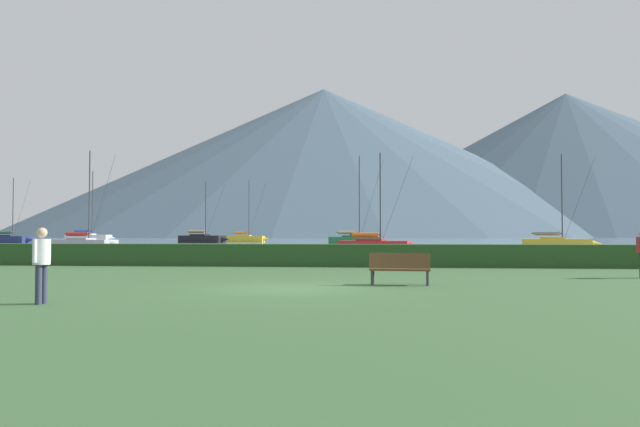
# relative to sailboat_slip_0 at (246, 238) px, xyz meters

# --- Properties ---
(ground_plane) EXTENTS (1000.00, 1000.00, 0.00)m
(ground_plane) POSITION_rel_sailboat_slip_0_xyz_m (20.15, -84.37, -0.61)
(ground_plane) COLOR #385B33
(harbor_water) EXTENTS (320.00, 246.00, 0.00)m
(harbor_water) POSITION_rel_sailboat_slip_0_xyz_m (20.15, 52.63, -0.61)
(harbor_water) COLOR slate
(harbor_water) RESTS_ON ground_plane
(hedge_line) EXTENTS (80.00, 1.20, 1.02)m
(hedge_line) POSITION_rel_sailboat_slip_0_xyz_m (20.15, -73.37, -0.11)
(hedge_line) COLOR #284C23
(hedge_line) RESTS_ON ground_plane
(sailboat_slip_0) EXTENTS (7.24, 2.35, 10.55)m
(sailboat_slip_0) POSITION_rel_sailboat_slip_0_xyz_m (0.00, 0.00, 0.00)
(sailboat_slip_0) COLOR gold
(sailboat_slip_0) RESTS_ON harbor_water
(sailboat_slip_4) EXTENTS (8.40, 4.23, 9.39)m
(sailboat_slip_4) POSITION_rel_sailboat_slip_0_xyz_m (-4.41, -10.87, 0.07)
(sailboat_slip_4) COLOR black
(sailboat_slip_4) RESTS_ON harbor_water
(sailboat_slip_5) EXTENTS (8.66, 2.62, 12.40)m
(sailboat_slip_5) POSITION_rel_sailboat_slip_0_xyz_m (-28.12, -0.03, 0.12)
(sailboat_slip_5) COLOR white
(sailboat_slip_5) RESTS_ON harbor_water
(sailboat_slip_6) EXTENTS (6.69, 3.21, 8.00)m
(sailboat_slip_6) POSITION_rel_sailboat_slip_0_xyz_m (22.31, -52.34, -0.07)
(sailboat_slip_6) COLOR red
(sailboat_slip_6) RESTS_ON harbor_water
(sailboat_slip_7) EXTENTS (6.87, 3.18, 8.96)m
(sailboat_slip_7) POSITION_rel_sailboat_slip_0_xyz_m (-3.78, -49.22, -0.05)
(sailboat_slip_7) COLOR #9E9EA3
(sailboat_slip_7) RESTS_ON harbor_water
(sailboat_slip_8) EXTENTS (7.17, 3.61, 8.93)m
(sailboat_slip_8) POSITION_rel_sailboat_slip_0_xyz_m (39.34, -42.49, -0.03)
(sailboat_slip_8) COLOR gold
(sailboat_slip_8) RESTS_ON harbor_water
(sailboat_slip_9) EXTENTS (7.77, 3.40, 9.81)m
(sailboat_slip_9) POSITION_rel_sailboat_slip_0_xyz_m (-32.57, -15.89, 0.02)
(sailboat_slip_9) COLOR navy
(sailboat_slip_9) RESTS_ON harbor_water
(sailboat_slip_10) EXTENTS (7.63, 2.83, 11.31)m
(sailboat_slip_10) POSITION_rel_sailboat_slip_0_xyz_m (19.68, -24.74, 0.03)
(sailboat_slip_10) COLOR #236B38
(sailboat_slip_10) RESTS_ON harbor_water
(park_bench_near_path) EXTENTS (1.80, 0.60, 0.95)m
(park_bench_near_path) POSITION_rel_sailboat_slip_0_xyz_m (23.16, -83.08, -0.08)
(park_bench_near_path) COLOR brown
(park_bench_near_path) RESTS_ON ground_plane
(person_seated_viewer) EXTENTS (0.36, 0.57, 1.65)m
(person_seated_viewer) POSITION_rel_sailboat_slip_0_xyz_m (15.29, -88.51, 0.36)
(person_seated_viewer) COLOR #2D3347
(person_seated_viewer) RESTS_ON ground_plane
(distant_hill_west_ridge) EXTENTS (319.90, 319.90, 80.04)m
(distant_hill_west_ridge) POSITION_rel_sailboat_slip_0_xyz_m (-6.95, 222.08, 39.41)
(distant_hill_west_ridge) COLOR #425666
(distant_hill_west_ridge) RESTS_ON ground_plane
(distant_hill_east_ridge) EXTENTS (289.38, 289.38, 77.84)m
(distant_hill_east_ridge) POSITION_rel_sailboat_slip_0_xyz_m (124.83, 236.10, 38.31)
(distant_hill_east_ridge) COLOR #425666
(distant_hill_east_ridge) RESTS_ON ground_plane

